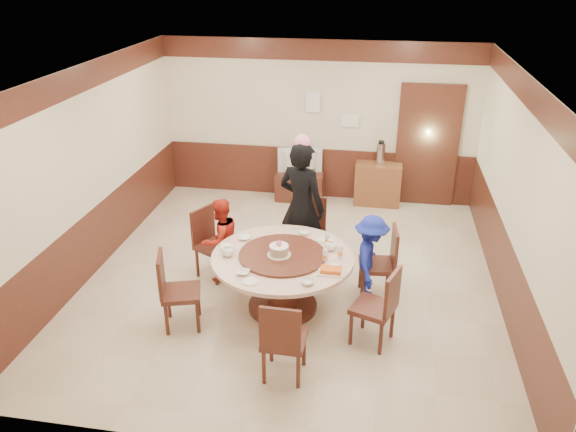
% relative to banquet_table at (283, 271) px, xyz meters
% --- Properties ---
extents(room, '(6.00, 6.04, 2.84)m').
position_rel_banquet_table_xyz_m(room, '(-0.01, 0.75, 0.55)').
color(room, beige).
rests_on(room, ground).
extents(banquet_table, '(1.73, 1.73, 0.78)m').
position_rel_banquet_table_xyz_m(banquet_table, '(0.00, 0.00, 0.00)').
color(banquet_table, '#481F16').
rests_on(banquet_table, ground).
extents(chair_0, '(0.49, 0.49, 0.97)m').
position_rel_banquet_table_xyz_m(chair_0, '(1.16, 0.49, -0.23)').
color(chair_0, '#481F16').
rests_on(chair_0, ground).
extents(chair_1, '(0.51, 0.52, 0.97)m').
position_rel_banquet_table_xyz_m(chair_1, '(0.15, 1.20, -0.23)').
color(chair_1, '#481F16').
rests_on(chair_1, ground).
extents(chair_2, '(0.60, 0.59, 0.97)m').
position_rel_banquet_table_xyz_m(chair_2, '(-1.07, 0.65, -0.23)').
color(chair_2, '#481F16').
rests_on(chair_2, ground).
extents(chair_3, '(0.56, 0.55, 0.97)m').
position_rel_banquet_table_xyz_m(chair_3, '(-1.14, -0.56, -0.23)').
color(chair_3, '#481F16').
rests_on(chair_3, ground).
extents(chair_4, '(0.45, 0.46, 0.97)m').
position_rel_banquet_table_xyz_m(chair_4, '(0.23, -1.24, -0.23)').
color(chair_4, '#481F16').
rests_on(chair_4, ground).
extents(chair_5, '(0.57, 0.57, 0.97)m').
position_rel_banquet_table_xyz_m(chair_5, '(1.15, -0.49, -0.23)').
color(chair_5, '#481F16').
rests_on(chair_5, ground).
extents(person_standing, '(0.80, 0.67, 1.86)m').
position_rel_banquet_table_xyz_m(person_standing, '(0.07, 1.08, 0.40)').
color(person_standing, black).
rests_on(person_standing, ground).
extents(person_red, '(0.70, 0.72, 1.17)m').
position_rel_banquet_table_xyz_m(person_red, '(-0.95, 0.58, 0.05)').
color(person_red, red).
rests_on(person_red, ground).
extents(person_blue, '(0.46, 0.77, 1.17)m').
position_rel_banquet_table_xyz_m(person_blue, '(1.05, 0.40, 0.05)').
color(person_blue, '#18269E').
rests_on(person_blue, ground).
extents(birthday_cake, '(0.29, 0.29, 0.20)m').
position_rel_banquet_table_xyz_m(birthday_cake, '(-0.03, -0.04, 0.31)').
color(birthday_cake, white).
rests_on(birthday_cake, banquet_table).
extents(teapot_left, '(0.17, 0.15, 0.13)m').
position_rel_banquet_table_xyz_m(teapot_left, '(-0.66, -0.11, 0.28)').
color(teapot_left, white).
rests_on(teapot_left, banquet_table).
extents(teapot_right, '(0.17, 0.15, 0.13)m').
position_rel_banquet_table_xyz_m(teapot_right, '(0.56, 0.24, 0.28)').
color(teapot_right, white).
rests_on(teapot_right, banquet_table).
extents(bowl_0, '(0.16, 0.16, 0.04)m').
position_rel_banquet_table_xyz_m(bowl_0, '(-0.55, 0.35, 0.24)').
color(bowl_0, white).
rests_on(bowl_0, banquet_table).
extents(bowl_1, '(0.15, 0.15, 0.05)m').
position_rel_banquet_table_xyz_m(bowl_1, '(0.38, -0.58, 0.24)').
color(bowl_1, white).
rests_on(bowl_1, banquet_table).
extents(bowl_2, '(0.15, 0.15, 0.04)m').
position_rel_banquet_table_xyz_m(bowl_2, '(-0.37, -0.49, 0.24)').
color(bowl_2, white).
rests_on(bowl_2, banquet_table).
extents(bowl_3, '(0.14, 0.14, 0.04)m').
position_rel_banquet_table_xyz_m(bowl_3, '(0.64, -0.15, 0.24)').
color(bowl_3, white).
rests_on(bowl_3, banquet_table).
extents(bowl_4, '(0.17, 0.17, 0.04)m').
position_rel_banquet_table_xyz_m(bowl_4, '(-0.71, 0.06, 0.24)').
color(bowl_4, white).
rests_on(bowl_4, banquet_table).
extents(bowl_5, '(0.14, 0.14, 0.05)m').
position_rel_banquet_table_xyz_m(bowl_5, '(0.17, 0.62, 0.24)').
color(bowl_5, white).
rests_on(bowl_5, banquet_table).
extents(saucer_near, '(0.18, 0.18, 0.01)m').
position_rel_banquet_table_xyz_m(saucer_near, '(-0.25, -0.65, 0.22)').
color(saucer_near, white).
rests_on(saucer_near, banquet_table).
extents(saucer_far, '(0.18, 0.18, 0.01)m').
position_rel_banquet_table_xyz_m(saucer_far, '(0.45, 0.50, 0.22)').
color(saucer_far, white).
rests_on(saucer_far, banquet_table).
extents(shrimp_platter, '(0.30, 0.20, 0.06)m').
position_rel_banquet_table_xyz_m(shrimp_platter, '(0.62, -0.30, 0.24)').
color(shrimp_platter, white).
rests_on(shrimp_platter, banquet_table).
extents(bottle_0, '(0.06, 0.06, 0.16)m').
position_rel_banquet_table_xyz_m(bottle_0, '(0.52, -0.05, 0.30)').
color(bottle_0, silver).
rests_on(bottle_0, banquet_table).
extents(bottle_1, '(0.06, 0.06, 0.16)m').
position_rel_banquet_table_xyz_m(bottle_1, '(0.69, 0.07, 0.30)').
color(bottle_1, silver).
rests_on(bottle_1, banquet_table).
extents(bottle_2, '(0.06, 0.06, 0.16)m').
position_rel_banquet_table_xyz_m(bottle_2, '(0.50, 0.37, 0.30)').
color(bottle_2, silver).
rests_on(bottle_2, banquet_table).
extents(tv_stand, '(0.85, 0.45, 0.50)m').
position_rel_banquet_table_xyz_m(tv_stand, '(-0.30, 3.48, -0.28)').
color(tv_stand, '#481F16').
rests_on(tv_stand, ground).
extents(television, '(0.80, 0.24, 0.46)m').
position_rel_banquet_table_xyz_m(television, '(-0.30, 3.48, 0.19)').
color(television, gray).
rests_on(television, tv_stand).
extents(side_cabinet, '(0.80, 0.40, 0.75)m').
position_rel_banquet_table_xyz_m(side_cabinet, '(1.08, 3.51, -0.16)').
color(side_cabinet, brown).
rests_on(side_cabinet, ground).
extents(thermos, '(0.15, 0.15, 0.38)m').
position_rel_banquet_table_xyz_m(thermos, '(1.10, 3.51, 0.41)').
color(thermos, silver).
rests_on(thermos, side_cabinet).
extents(notice_left, '(0.25, 0.00, 0.35)m').
position_rel_banquet_table_xyz_m(notice_left, '(-0.12, 3.69, 1.22)').
color(notice_left, white).
rests_on(notice_left, room).
extents(notice_right, '(0.30, 0.00, 0.22)m').
position_rel_banquet_table_xyz_m(notice_right, '(0.53, 3.69, 0.92)').
color(notice_right, white).
rests_on(notice_right, room).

